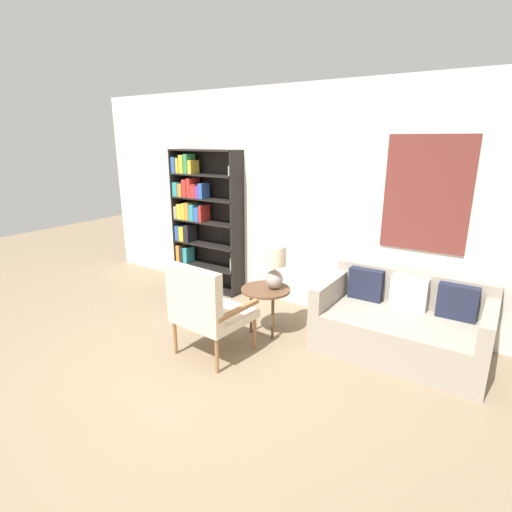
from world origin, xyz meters
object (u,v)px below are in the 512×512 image
Objects in this scene: bookshelf at (199,219)px; table_lamp at (274,264)px; couch at (402,323)px; side_table at (266,293)px; armchair at (205,306)px.

table_lamp is at bearing -22.81° from bookshelf.
couch is at bearing 16.97° from table_lamp.
armchair is at bearing -106.20° from side_table.
bookshelf is 1.81m from table_lamp.
table_lamp is at bearing 37.50° from side_table.
bookshelf reaches higher than armchair.
bookshelf is 3.04m from couch.
bookshelf is 2.08m from armchair.
table_lamp is (-1.28, -0.39, 0.50)m from couch.
bookshelf reaches higher than side_table.
table_lamp is (0.07, 0.06, 0.33)m from side_table.
table_lamp is (0.29, 0.81, 0.26)m from armchair.
table_lamp reaches higher than couch.
couch is 3.34× the size of table_lamp.
armchair is 1.99m from couch.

